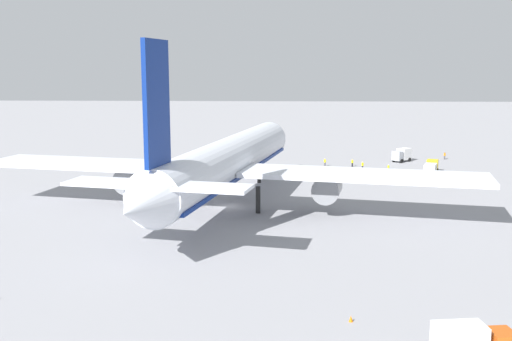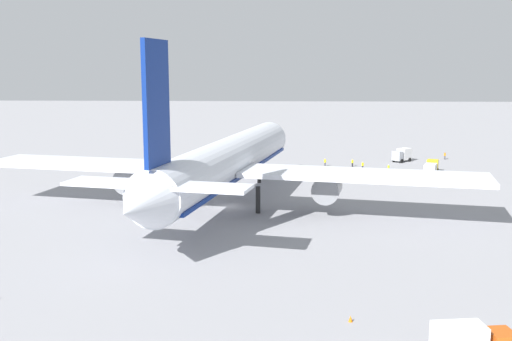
% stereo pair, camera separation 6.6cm
% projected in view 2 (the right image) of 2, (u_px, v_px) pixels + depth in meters
% --- Properties ---
extents(ground_plane, '(600.00, 600.00, 0.00)m').
position_uv_depth(ground_plane, '(229.00, 207.00, 90.22)').
color(ground_plane, gray).
extents(airliner, '(68.63, 74.96, 23.81)m').
position_uv_depth(airliner, '(226.00, 163.00, 87.84)').
color(airliner, silver).
rests_on(airliner, ground).
extents(service_truck_2, '(4.79, 4.91, 3.01)m').
position_uv_depth(service_truck_2, '(402.00, 155.00, 133.65)').
color(service_truck_2, '#999EA5').
rests_on(service_truck_2, ground).
extents(service_truck_4, '(7.24, 4.39, 2.58)m').
position_uv_depth(service_truck_4, '(431.00, 167.00, 117.92)').
color(service_truck_4, yellow).
rests_on(service_truck_4, ground).
extents(ground_worker_0, '(0.53, 0.53, 1.74)m').
position_uv_depth(ground_worker_0, '(325.00, 162.00, 127.42)').
color(ground_worker_0, '#3F3F47').
rests_on(ground_worker_0, ground).
extents(ground_worker_1, '(0.47, 0.47, 1.72)m').
position_uv_depth(ground_worker_1, '(445.00, 156.00, 137.12)').
color(ground_worker_1, '#3F3F47').
rests_on(ground_worker_1, ground).
extents(ground_worker_2, '(0.50, 0.50, 1.68)m').
position_uv_depth(ground_worker_2, '(388.00, 168.00, 119.69)').
color(ground_worker_2, navy).
rests_on(ground_worker_2, ground).
extents(ground_worker_3, '(0.44, 0.44, 1.68)m').
position_uv_depth(ground_worker_3, '(363.00, 166.00, 123.19)').
color(ground_worker_3, black).
rests_on(ground_worker_3, ground).
extents(ground_worker_5, '(0.48, 0.48, 1.65)m').
position_uv_depth(ground_worker_5, '(352.00, 163.00, 126.95)').
color(ground_worker_5, black).
rests_on(ground_worker_5, ground).
extents(traffic_cone_2, '(0.36, 0.36, 0.55)m').
position_uv_depth(traffic_cone_2, '(350.00, 319.00, 49.05)').
color(traffic_cone_2, orange).
rests_on(traffic_cone_2, ground).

